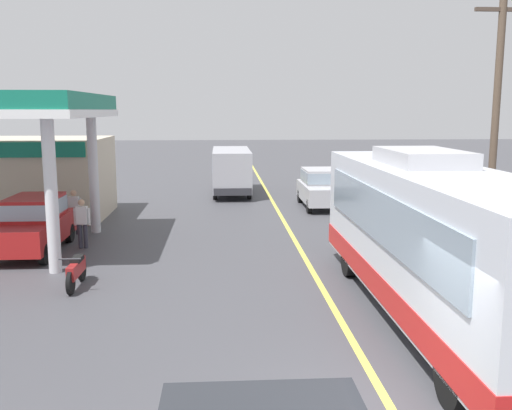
{
  "coord_description": "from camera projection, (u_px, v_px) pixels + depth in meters",
  "views": [
    {
      "loc": [
        -2.61,
        -7.84,
        4.59
      ],
      "look_at": [
        -1.5,
        10.0,
        1.6
      ],
      "focal_mm": 40.0,
      "sensor_mm": 36.0,
      "label": 1
    }
  ],
  "objects": [
    {
      "name": "utility_pole_roadside",
      "position": [
        496.0,
        118.0,
        18.49
      ],
      "size": [
        1.8,
        0.24,
        8.31
      ],
      "color": "brown",
      "rests_on": "ground"
    },
    {
      "name": "pedestrian_by_shop",
      "position": [
        74.0,
        210.0,
        21.15
      ],
      "size": [
        0.55,
        0.22,
        1.66
      ],
      "color": "#33333F",
      "rests_on": "ground"
    },
    {
      "name": "car_at_pump",
      "position": [
        34.0,
        222.0,
        18.45
      ],
      "size": [
        1.7,
        4.2,
        1.82
      ],
      "color": "maroon",
      "rests_on": "ground"
    },
    {
      "name": "minibus_opposing_lane",
      "position": [
        231.0,
        167.0,
        31.28
      ],
      "size": [
        2.04,
        6.13,
        2.44
      ],
      "color": "#A5A5AD",
      "rests_on": "ground"
    },
    {
      "name": "motorcycle_parked_forecourt",
      "position": [
        76.0,
        270.0,
        14.89
      ],
      "size": [
        0.55,
        1.8,
        0.92
      ],
      "color": "black",
      "rests_on": "ground"
    },
    {
      "name": "pedestrian_near_pump",
      "position": [
        82.0,
        221.0,
        19.01
      ],
      "size": [
        0.55,
        0.22,
        1.66
      ],
      "color": "#33333F",
      "rests_on": "ground"
    },
    {
      "name": "lane_divider_stripe",
      "position": [
        285.0,
        223.0,
        23.4
      ],
      "size": [
        0.16,
        50.0,
        0.01
      ],
      "primitive_type": "cube",
      "color": "#D8CC4C",
      "rests_on": "ground"
    },
    {
      "name": "gas_station_roadside",
      "position": [
        6.0,
        160.0,
        22.44
      ],
      "size": [
        9.1,
        11.95,
        5.1
      ],
      "color": "#147259",
      "rests_on": "ground"
    },
    {
      "name": "car_trailing_behind_bus",
      "position": [
        320.0,
        186.0,
        27.02
      ],
      "size": [
        1.7,
        4.2,
        1.82
      ],
      "color": "#B2B2B7",
      "rests_on": "ground"
    },
    {
      "name": "ground",
      "position": [
        274.0,
        203.0,
        28.32
      ],
      "size": [
        120.0,
        120.0,
        0.0
      ],
      "primitive_type": "plane",
      "color": "#424247"
    },
    {
      "name": "coach_bus_main",
      "position": [
        434.0,
        242.0,
        12.5
      ],
      "size": [
        2.6,
        11.04,
        3.69
      ],
      "color": "silver",
      "rests_on": "ground"
    }
  ]
}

